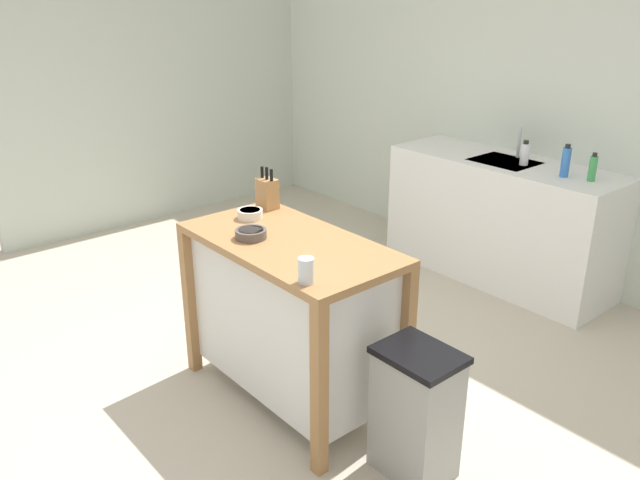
% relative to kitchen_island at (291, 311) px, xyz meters
% --- Properties ---
extents(ground_plane, '(6.93, 6.93, 0.00)m').
position_rel_kitchen_island_xyz_m(ground_plane, '(-0.16, -0.02, -0.51)').
color(ground_plane, '#BCB29E').
rests_on(ground_plane, ground).
extents(wall_back, '(5.93, 0.10, 2.60)m').
position_rel_kitchen_island_xyz_m(wall_back, '(-0.16, 2.48, 0.79)').
color(wall_back, silver).
rests_on(wall_back, ground).
extents(wall_left, '(0.10, 3.10, 2.60)m').
position_rel_kitchen_island_xyz_m(wall_left, '(-3.13, 0.93, 0.79)').
color(wall_left, beige).
rests_on(wall_left, ground).
extents(kitchen_island, '(1.18, 0.62, 0.90)m').
position_rel_kitchen_island_xyz_m(kitchen_island, '(0.00, 0.00, 0.00)').
color(kitchen_island, '#9E7042').
rests_on(kitchen_island, ground).
extents(knife_block, '(0.11, 0.09, 0.24)m').
position_rel_kitchen_island_xyz_m(knife_block, '(-0.47, 0.21, 0.49)').
color(knife_block, '#AD7F4C').
rests_on(knife_block, kitchen_island).
extents(bowl_ceramic_wide, '(0.14, 0.14, 0.05)m').
position_rel_kitchen_island_xyz_m(bowl_ceramic_wide, '(-0.39, 0.04, 0.43)').
color(bowl_ceramic_wide, silver).
rests_on(bowl_ceramic_wide, kitchen_island).
extents(bowl_stoneware_deep, '(0.16, 0.16, 0.05)m').
position_rel_kitchen_island_xyz_m(bowl_stoneware_deep, '(-0.15, -0.13, 0.42)').
color(bowl_stoneware_deep, '#564C47').
rests_on(bowl_stoneware_deep, kitchen_island).
extents(drinking_cup, '(0.07, 0.07, 0.11)m').
position_rel_kitchen_island_xyz_m(drinking_cup, '(0.43, -0.24, 0.46)').
color(drinking_cup, silver).
rests_on(drinking_cup, kitchen_island).
extents(trash_bin, '(0.36, 0.28, 0.63)m').
position_rel_kitchen_island_xyz_m(trash_bin, '(0.83, 0.06, -0.19)').
color(trash_bin, gray).
rests_on(trash_bin, ground).
extents(sink_counter, '(1.71, 0.60, 0.91)m').
position_rel_kitchen_island_xyz_m(sink_counter, '(-0.20, 2.13, -0.05)').
color(sink_counter, silver).
rests_on(sink_counter, ground).
extents(sink_faucet, '(0.02, 0.02, 0.22)m').
position_rel_kitchen_island_xyz_m(sink_faucet, '(-0.20, 2.27, 0.51)').
color(sink_faucet, '#B7BCC1').
rests_on(sink_faucet, sink_counter).
extents(bottle_spray_cleaner, '(0.06, 0.06, 0.17)m').
position_rel_kitchen_island_xyz_m(bottle_spray_cleaner, '(-0.06, 2.12, 0.48)').
color(bottle_spray_cleaner, white).
rests_on(bottle_spray_cleaner, sink_counter).
extents(bottle_hand_soap, '(0.06, 0.06, 0.22)m').
position_rel_kitchen_island_xyz_m(bottle_hand_soap, '(0.28, 2.07, 0.50)').
color(bottle_hand_soap, blue).
rests_on(bottle_hand_soap, sink_counter).
extents(bottle_dish_soap, '(0.05, 0.05, 0.19)m').
position_rel_kitchen_island_xyz_m(bottle_dish_soap, '(0.45, 2.11, 0.49)').
color(bottle_dish_soap, green).
rests_on(bottle_dish_soap, sink_counter).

